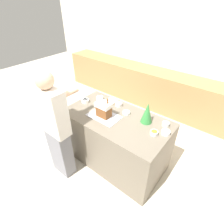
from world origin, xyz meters
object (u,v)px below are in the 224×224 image
at_px(candy_bowl_center_rear, 85,101).
at_px(decorative_tree, 147,113).
at_px(candy_bowl_near_tray_left, 154,133).
at_px(cookbook, 112,101).
at_px(candy_bowl_near_tray_right, 100,98).
at_px(candy_bowl_behind_tray, 126,113).
at_px(candy_bowl_beside_tree, 119,104).
at_px(person, 56,128).
at_px(candy_bowl_far_right, 166,124).
at_px(candy_bowl_front_corner, 166,132).
at_px(gingerbread_house, 104,109).
at_px(baking_tray, 104,116).

bearing_deg(candy_bowl_center_rear, decorative_tree, 8.58).
distance_m(candy_bowl_near_tray_left, cookbook, 0.99).
distance_m(candy_bowl_near_tray_left, candy_bowl_near_tray_right, 1.15).
bearing_deg(cookbook, candy_bowl_behind_tray, -20.48).
distance_m(candy_bowl_beside_tree, person, 1.02).
distance_m(candy_bowl_far_right, candy_bowl_beside_tree, 0.81).
distance_m(candy_bowl_near_tray_left, candy_bowl_front_corner, 0.15).
bearing_deg(person, gingerbread_house, 58.94).
bearing_deg(candy_bowl_beside_tree, baking_tray, -89.26).
distance_m(candy_bowl_behind_tray, candy_bowl_front_corner, 0.65).
relative_size(candy_bowl_beside_tree, cookbook, 0.61).
xyz_separation_m(decorative_tree, candy_bowl_front_corner, (0.32, -0.07, -0.12)).
height_order(gingerbread_house, decorative_tree, decorative_tree).
height_order(candy_bowl_front_corner, candy_bowl_center_rear, candy_bowl_front_corner).
bearing_deg(candy_bowl_far_right, person, -140.38).
xyz_separation_m(candy_bowl_near_tray_left, candy_bowl_beside_tree, (-0.77, 0.27, 0.00)).
height_order(gingerbread_house, candy_bowl_behind_tray, gingerbread_house).
xyz_separation_m(baking_tray, candy_bowl_behind_tray, (0.22, 0.26, 0.02)).
xyz_separation_m(baking_tray, candy_bowl_front_corner, (0.87, 0.20, 0.03)).
bearing_deg(cookbook, person, -100.05).
distance_m(baking_tray, candy_bowl_front_corner, 0.90).
bearing_deg(gingerbread_house, baking_tray, -156.06).
bearing_deg(candy_bowl_beside_tree, person, -110.20).
bearing_deg(gingerbread_house, candy_bowl_behind_tray, 49.26).
height_order(gingerbread_house, candy_bowl_front_corner, gingerbread_house).
xyz_separation_m(candy_bowl_behind_tray, candy_bowl_front_corner, (0.65, -0.06, 0.01)).
distance_m(candy_bowl_behind_tray, cookbook, 0.43).
xyz_separation_m(candy_bowl_near_tray_left, candy_bowl_center_rear, (-1.27, 0.01, -0.00)).
xyz_separation_m(candy_bowl_behind_tray, candy_bowl_center_rear, (-0.73, -0.14, 0.01)).
height_order(candy_bowl_front_corner, cookbook, candy_bowl_front_corner).
height_order(baking_tray, candy_bowl_far_right, candy_bowl_far_right).
bearing_deg(decorative_tree, candy_bowl_front_corner, -12.49).
bearing_deg(candy_bowl_behind_tray, person, -124.24).
height_order(baking_tray, candy_bowl_behind_tray, candy_bowl_behind_tray).
xyz_separation_m(decorative_tree, cookbook, (-0.73, 0.14, -0.14)).
bearing_deg(candy_bowl_center_rear, gingerbread_house, -12.45).
distance_m(cookbook, person, 1.01).
bearing_deg(baking_tray, candy_bowl_near_tray_left, 7.40).
distance_m(candy_bowl_front_corner, cookbook, 1.07).
distance_m(baking_tray, candy_bowl_behind_tray, 0.34).
xyz_separation_m(candy_bowl_far_right, candy_bowl_front_corner, (0.07, -0.17, 0.00)).
distance_m(baking_tray, candy_bowl_center_rear, 0.52).
bearing_deg(candy_bowl_front_corner, candy_bowl_near_tray_left, -138.14).
bearing_deg(person, candy_bowl_near_tray_right, 90.91).
xyz_separation_m(baking_tray, candy_bowl_beside_tree, (-0.00, 0.36, 0.03)).
height_order(candy_bowl_beside_tree, person, person).
distance_m(candy_bowl_far_right, candy_bowl_center_rear, 1.33).
relative_size(decorative_tree, person, 0.18).
height_order(decorative_tree, candy_bowl_near_tray_left, decorative_tree).
bearing_deg(candy_bowl_near_tray_right, cookbook, 24.14).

